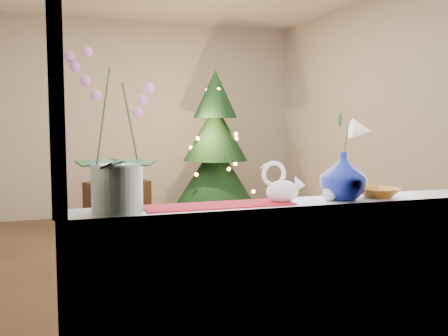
# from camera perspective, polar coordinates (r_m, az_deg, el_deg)

# --- Properties ---
(ground) EXTENTS (5.00, 5.00, 0.00)m
(ground) POSITION_cam_1_polar(r_m,az_deg,el_deg) (4.85, -4.94, -10.37)
(ground) COLOR #362216
(ground) RESTS_ON ground
(wall_back) EXTENTS (4.50, 0.10, 2.70)m
(wall_back) POSITION_cam_1_polar(r_m,az_deg,el_deg) (7.12, -9.74, 5.56)
(wall_back) COLOR beige
(wall_back) RESTS_ON ground
(wall_front) EXTENTS (4.50, 0.10, 2.70)m
(wall_front) POSITION_cam_1_polar(r_m,az_deg,el_deg) (2.31, 9.50, 6.29)
(wall_front) COLOR beige
(wall_front) RESTS_ON ground
(wall_right) EXTENTS (0.10, 5.00, 2.70)m
(wall_right) POSITION_cam_1_polar(r_m,az_deg,el_deg) (5.63, 17.92, 5.47)
(wall_right) COLOR beige
(wall_right) RESTS_ON ground
(window_apron) EXTENTS (2.20, 0.08, 0.88)m
(window_apron) POSITION_cam_1_polar(r_m,az_deg,el_deg) (2.50, 8.73, -15.07)
(window_apron) COLOR white
(window_apron) RESTS_ON ground
(windowsill) EXTENTS (2.20, 0.26, 0.04)m
(windowsill) POSITION_cam_1_polar(r_m,az_deg,el_deg) (2.46, 7.92, -4.29)
(windowsill) COLOR white
(windowsill) RESTS_ON window_apron
(window_frame) EXTENTS (2.22, 0.06, 1.60)m
(window_frame) POSITION_cam_1_polar(r_m,az_deg,el_deg) (2.37, 9.28, 14.78)
(window_frame) COLOR white
(window_frame) RESTS_ON windowsill
(runner) EXTENTS (0.70, 0.20, 0.01)m
(runner) POSITION_cam_1_polar(r_m,az_deg,el_deg) (2.31, -0.57, -4.27)
(runner) COLOR maroon
(runner) RESTS_ON windowsill
(orchid_pot) EXTENTS (0.32, 0.32, 0.70)m
(orchid_pot) POSITION_cam_1_polar(r_m,az_deg,el_deg) (2.17, -12.25, 4.16)
(orchid_pot) COLOR white
(orchid_pot) RESTS_ON windowsill
(swan) EXTENTS (0.23, 0.11, 0.19)m
(swan) POSITION_cam_1_polar(r_m,az_deg,el_deg) (2.42, 6.71, -1.69)
(swan) COLOR white
(swan) RESTS_ON windowsill
(blue_vase) EXTENTS (0.30, 0.30, 0.28)m
(blue_vase) POSITION_cam_1_polar(r_m,az_deg,el_deg) (2.55, 13.46, -0.47)
(blue_vase) COLOR navy
(blue_vase) RESTS_ON windowsill
(lily) EXTENTS (0.15, 0.09, 0.21)m
(lily) POSITION_cam_1_polar(r_m,az_deg,el_deg) (2.54, 13.58, 4.95)
(lily) COLOR white
(lily) RESTS_ON blue_vase
(paperweight) EXTENTS (0.08, 0.08, 0.07)m
(paperweight) POSITION_cam_1_polar(r_m,az_deg,el_deg) (2.50, 11.96, -2.96)
(paperweight) COLOR silver
(paperweight) RESTS_ON windowsill
(amber_dish) EXTENTS (0.19, 0.19, 0.04)m
(amber_dish) POSITION_cam_1_polar(r_m,az_deg,el_deg) (2.69, 17.15, -2.76)
(amber_dish) COLOR #A56519
(amber_dish) RESTS_ON windowsill
(xmas_tree) EXTENTS (1.20, 1.20, 1.95)m
(xmas_tree) POSITION_cam_1_polar(r_m,az_deg,el_deg) (6.31, -0.99, 2.29)
(xmas_tree) COLOR #13331C
(xmas_tree) RESTS_ON ground
(side_table) EXTENTS (0.83, 0.58, 0.57)m
(side_table) POSITION_cam_1_polar(r_m,az_deg,el_deg) (6.39, -12.08, -4.04)
(side_table) COLOR black
(side_table) RESTS_ON ground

